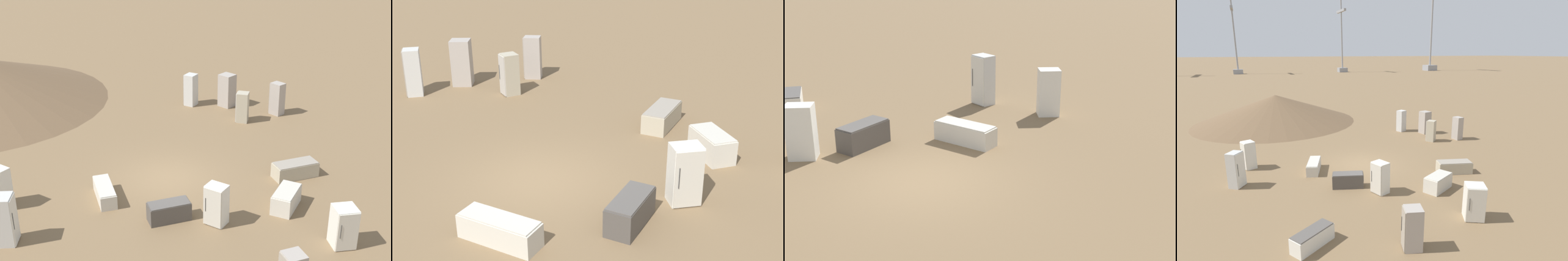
% 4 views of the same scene
% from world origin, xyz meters
% --- Properties ---
extents(ground_plane, '(1000.00, 1000.00, 0.00)m').
position_xyz_m(ground_plane, '(0.00, 0.00, 0.00)').
color(ground_plane, brown).
extents(dirt_mound, '(15.50, 15.50, 2.71)m').
position_xyz_m(dirt_mound, '(14.68, 3.53, 1.35)').
color(dirt_mound, brown).
rests_on(dirt_mound, ground_plane).
extents(power_pylon_0, '(11.88, 4.07, 33.95)m').
position_xyz_m(power_pylon_0, '(84.96, -60.79, 10.56)').
color(power_pylon_0, gray).
rests_on(power_pylon_0, ground_plane).
extents(power_pylon_1, '(8.69, 2.98, 24.83)m').
position_xyz_m(power_pylon_1, '(88.63, -26.77, 7.72)').
color(power_pylon_1, gray).
rests_on(power_pylon_1, ground_plane).
extents(power_pylon_2, '(8.49, 2.91, 24.27)m').
position_xyz_m(power_pylon_2, '(92.30, 7.25, 7.55)').
color(power_pylon_2, gray).
rests_on(power_pylon_2, ground_plane).
extents(discarded_fridge_0, '(1.33, 2.09, 0.68)m').
position_xyz_m(discarded_fridge_0, '(-3.24, -4.49, 0.34)').
color(discarded_fridge_0, '#B2A88E').
rests_on(discarded_fridge_0, ground_plane).
extents(discarded_fridge_1, '(1.14, 1.73, 0.74)m').
position_xyz_m(discarded_fridge_1, '(-2.69, 1.81, 0.37)').
color(discarded_fridge_1, '#4C4742').
rests_on(discarded_fridge_1, ground_plane).
extents(discarded_fridge_2, '(0.93, 0.85, 1.59)m').
position_xyz_m(discarded_fridge_2, '(-3.95, 0.56, 0.79)').
color(discarded_fridge_2, silver).
rests_on(discarded_fridge_2, ground_plane).
extents(discarded_fridge_3, '(1.40, 1.77, 0.79)m').
position_xyz_m(discarded_fridge_3, '(-4.79, -2.30, 0.39)').
color(discarded_fridge_3, beige).
rests_on(discarded_fridge_3, ground_plane).
extents(discarded_fridge_4, '(0.90, 0.90, 1.90)m').
position_xyz_m(discarded_fridge_4, '(5.10, -7.79, 0.95)').
color(discarded_fridge_4, '#A89E93').
rests_on(discarded_fridge_4, ground_plane).
extents(discarded_fridge_5, '(0.90, 0.85, 1.66)m').
position_xyz_m(discarded_fridge_5, '(2.15, 6.45, 0.83)').
color(discarded_fridge_5, silver).
rests_on(discarded_fridge_5, ground_plane).
extents(discarded_fridge_6, '(0.93, 0.90, 1.87)m').
position_xyz_m(discarded_fridge_6, '(-0.43, 7.11, 0.93)').
color(discarded_fridge_6, silver).
rests_on(discarded_fridge_6, ground_plane).
extents(discarded_fridge_7, '(0.83, 0.84, 1.85)m').
position_xyz_m(discarded_fridge_7, '(6.52, -6.24, 0.92)').
color(discarded_fridge_7, silver).
rests_on(discarded_fridge_7, ground_plane).
extents(discarded_fridge_8, '(0.77, 0.81, 1.59)m').
position_xyz_m(discarded_fridge_8, '(-8.48, 1.37, 0.79)').
color(discarded_fridge_8, '#A89E93').
rests_on(discarded_fridge_8, ground_plane).
extents(discarded_fridge_9, '(1.38, 1.73, 0.65)m').
position_xyz_m(discarded_fridge_9, '(-6.97, 4.59, 0.32)').
color(discarded_fridge_9, silver).
rests_on(discarded_fridge_9, ground_plane).
extents(discarded_fridge_10, '(0.87, 0.87, 1.64)m').
position_xyz_m(discarded_fridge_10, '(2.81, -6.89, 0.82)').
color(discarded_fridge_10, '#B2A88E').
rests_on(discarded_fridge_10, ground_plane).
extents(discarded_fridge_11, '(0.78, 0.61, 1.81)m').
position_xyz_m(discarded_fridge_11, '(2.45, -9.15, 0.90)').
color(discarded_fridge_11, '#A89E93').
rests_on(discarded_fridge_11, ground_plane).
extents(discarded_fridge_12, '(1.06, 1.06, 1.51)m').
position_xyz_m(discarded_fridge_12, '(-7.72, -2.05, 0.75)').
color(discarded_fridge_12, silver).
rests_on(discarded_fridge_12, ground_plane).
extents(discarded_fridge_13, '(2.05, 1.25, 0.62)m').
position_xyz_m(discarded_fridge_13, '(0.15, 2.97, 0.31)').
color(discarded_fridge_13, beige).
rests_on(discarded_fridge_13, ground_plane).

